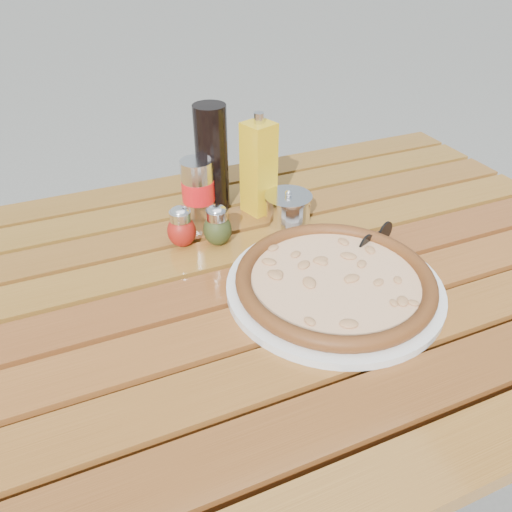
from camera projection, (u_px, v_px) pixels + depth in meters
name	position (u px, v px, depth m)	size (l,w,h in m)	color
ground	(259.00, 506.00, 1.30)	(60.00, 60.00, 0.00)	#62625D
table	(260.00, 309.00, 0.91)	(1.40, 0.90, 0.75)	#3C240D
plate	(334.00, 287.00, 0.83)	(0.36, 0.36, 0.01)	silver
pizza	(335.00, 279.00, 0.82)	(0.39, 0.39, 0.03)	#FFE2B6
pepper_shaker	(181.00, 227.00, 0.93)	(0.06, 0.06, 0.08)	#A41C12
oregano_shaker	(217.00, 226.00, 0.93)	(0.06, 0.06, 0.08)	#374019
dark_bottle	(212.00, 159.00, 1.01)	(0.07, 0.07, 0.22)	black
soda_can	(198.00, 189.00, 1.01)	(0.08, 0.08, 0.12)	silver
olive_oil_cruet	(259.00, 168.00, 1.00)	(0.07, 0.07, 0.21)	gold
parmesan_tin	(288.00, 208.00, 1.00)	(0.12, 0.12, 0.07)	silver
sunglasses	(374.00, 239.00, 0.94)	(0.11, 0.06, 0.04)	black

